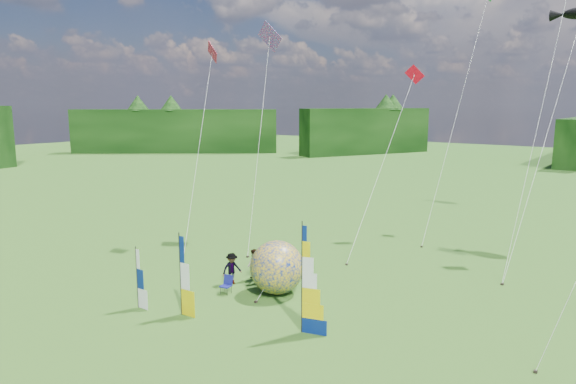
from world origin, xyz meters
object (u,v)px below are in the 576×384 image
Objects in this scene: side_banner_left at (180,275)px; spectator_d at (281,269)px; spectator_a at (262,268)px; spectator_c at (232,269)px; kite_whale at (548,120)px; bol_inflatable at (277,267)px; spectator_b at (254,265)px; feather_banner_main at (302,280)px; side_banner_far at (137,278)px; camp_chair at (226,285)px.

spectator_d is (1.17, 5.72, -0.98)m from side_banner_left.
spectator_a is 0.96× the size of spectator_c.
kite_whale reaches higher than side_banner_left.
spectator_a is (0.21, 5.31, -1.02)m from side_banner_left.
spectator_c is (-1.14, -1.07, 0.04)m from spectator_a.
bol_inflatable is 2.77m from spectator_c.
bol_inflatable is 1.58× the size of spectator_b.
side_banner_left is 2.26× the size of spectator_a.
feather_banner_main is 2.83× the size of spectator_a.
kite_whale reaches higher than spectator_b.
spectator_d is (3.39, 6.41, -0.57)m from side_banner_far.
spectator_a is 1.05m from spectator_d.
bol_inflatable is (-3.61, 2.87, -0.93)m from feather_banner_main.
spectator_b is 1.60m from spectator_d.
spectator_b is (-5.77, 3.62, -1.42)m from feather_banner_main.
side_banner_left is at bearing 115.23° from spectator_d.
feather_banner_main reaches higher than spectator_a.
spectator_c is at bearing 97.77° from side_banner_left.
spectator_a is 2.34m from camp_chair.
side_banner_far is 3.06× the size of camp_chair.
feather_banner_main is 2.72× the size of spectator_d.
camp_chair is at bearing -60.01° from spectator_b.
spectator_b is 1.01× the size of spectator_c.
spectator_c reaches higher than spectator_a.
feather_banner_main is 2.71× the size of spectator_c.
spectator_b is (-0.40, 5.41, -0.97)m from side_banner_left.
side_banner_left is 5.92m from spectator_d.
spectator_b is at bearing 70.85° from side_banner_far.
side_banner_far is (-2.22, -0.68, -0.41)m from side_banner_left.
feather_banner_main reaches higher than spectator_b.
side_banner_left is 2.36m from side_banner_far.
camp_chair is (-0.20, 3.04, -1.36)m from side_banner_left.
spectator_c is at bearing -171.25° from bol_inflatable.
feather_banner_main is 19.11m from kite_whale.
side_banner_left is 2.14× the size of spectator_b.
side_banner_far is at bearing -126.68° from bol_inflatable.
bol_inflatable reaches higher than spectator_a.
bol_inflatable reaches higher than spectator_b.
spectator_c is at bearing 110.88° from camp_chair.
side_banner_left reaches higher than camp_chair.
bol_inflatable is 1.32m from spectator_d.
spectator_b is (-0.61, 0.09, 0.05)m from spectator_a.
side_banner_left reaches higher than side_banner_far.
side_banner_left is 3.34m from camp_chair.
spectator_c is (-0.93, 4.24, -0.98)m from side_banner_left.
spectator_d is at bearing -34.96° from spectator_c.
kite_whale is (10.91, 16.05, 7.92)m from camp_chair.
side_banner_far is at bearing -81.46° from spectator_b.
kite_whale reaches higher than spectator_d.
bol_inflatable is 1.67× the size of spectator_a.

